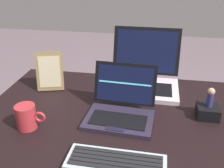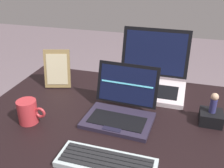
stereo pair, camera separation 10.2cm
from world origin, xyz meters
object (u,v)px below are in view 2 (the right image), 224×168
Objects in this scene: laptop_front at (121,109)px; figurine at (214,102)px; external_keyboard at (106,163)px; coffee_mug at (28,112)px; photo_frame at (57,69)px; laptop_rear at (150,78)px; figurine_stand at (211,117)px.

figurine is (0.36, 0.06, 0.05)m from laptop_front.
laptop_front is 0.29m from external_keyboard.
coffee_mug is at bearing -159.07° from laptop_front.
external_keyboard is (0.02, -0.28, -0.03)m from laptop_front.
laptop_front is at bearing 94.87° from external_keyboard.
coffee_mug is (-0.71, -0.20, -0.05)m from figurine.
photo_frame is (-0.41, 0.48, 0.09)m from external_keyboard.
photo_frame is (-0.46, -0.11, 0.04)m from laptop_rear.
external_keyboard is (-0.05, -0.59, -0.05)m from laptop_rear.
figurine_stand is at bearing 15.58° from coffee_mug.
laptop_front reaches higher than photo_frame.
laptop_front is 0.78× the size of laptop_rear.
photo_frame is at bearing 152.92° from laptop_front.
laptop_rear reaches higher than photo_frame.
figurine reaches higher than coffee_mug.
external_keyboard is 0.63m from photo_frame.
laptop_rear is 1.13× the size of external_keyboard.
laptop_front reaches higher than figurine.
figurine is 0.73m from coffee_mug.
photo_frame is at bearing 169.87° from figurine_stand.
laptop_front is at bearing -169.95° from figurine_stand.
coffee_mug reaches higher than external_keyboard.
laptop_front is 0.37m from figurine.
coffee_mug reaches higher than figurine_stand.
laptop_rear is 0.59m from external_keyboard.
figurine_stand is (0.36, 0.06, -0.02)m from laptop_front.
photo_frame reaches higher than figurine.
figurine_stand is at bearing 10.05° from laptop_front.
coffee_mug is (-0.42, -0.44, -0.01)m from laptop_rear.
figurine_stand is (0.28, -0.24, -0.03)m from laptop_rear.
laptop_rear is at bearing 139.17° from figurine.
figurine_stand is 0.73m from coffee_mug.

